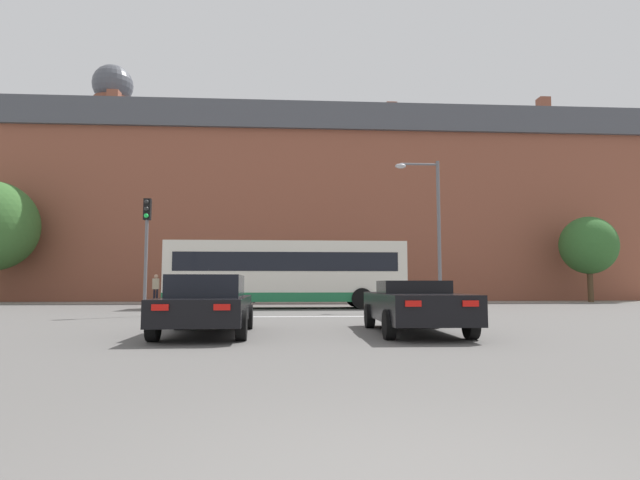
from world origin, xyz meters
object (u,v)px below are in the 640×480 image
(bus_crossing_lead, at_px, (287,273))
(pedestrian_walking_west, at_px, (253,287))
(traffic_light_far_right, at_px, (390,262))
(car_roadster_right, at_px, (414,305))
(traffic_light_near_left, at_px, (146,237))
(pedestrian_walking_east, at_px, (350,288))
(pedestrian_waiting, at_px, (156,286))
(street_lamp_junction, at_px, (431,218))
(car_saloon_left, at_px, (207,304))

(bus_crossing_lead, height_order, pedestrian_walking_west, bus_crossing_lead)
(traffic_light_far_right, bearing_deg, car_roadster_right, -99.81)
(traffic_light_far_right, bearing_deg, traffic_light_near_left, -132.78)
(pedestrian_walking_west, bearing_deg, car_roadster_right, 109.89)
(bus_crossing_lead, bearing_deg, pedestrian_walking_east, -29.26)
(pedestrian_waiting, bearing_deg, street_lamp_junction, 144.92)
(bus_crossing_lead, height_order, pedestrian_waiting, bus_crossing_lead)
(street_lamp_junction, relative_size, pedestrian_walking_east, 4.16)
(car_roadster_right, bearing_deg, traffic_light_near_left, 142.32)
(car_roadster_right, xyz_separation_m, traffic_light_far_right, (3.33, 19.28, 1.90))
(traffic_light_near_left, height_order, pedestrian_waiting, traffic_light_near_left)
(car_roadster_right, xyz_separation_m, street_lamp_junction, (3.41, 10.15, 3.53))
(bus_crossing_lead, distance_m, street_lamp_junction, 7.46)
(pedestrian_waiting, xyz_separation_m, pedestrian_walking_west, (6.24, -0.95, -0.07))
(pedestrian_walking_east, bearing_deg, pedestrian_walking_west, 44.75)
(pedestrian_waiting, bearing_deg, pedestrian_walking_west, 171.00)
(car_saloon_left, height_order, traffic_light_far_right, traffic_light_far_right)
(traffic_light_near_left, xyz_separation_m, traffic_light_far_right, (11.67, 12.61, -0.35))
(car_roadster_right, bearing_deg, bus_crossing_lead, 105.05)
(car_saloon_left, xyz_separation_m, street_lamp_junction, (8.39, 10.27, 3.48))
(pedestrian_walking_east, bearing_deg, bus_crossing_lead, 103.24)
(bus_crossing_lead, bearing_deg, car_roadster_right, -165.92)
(car_saloon_left, bearing_deg, traffic_light_near_left, 114.71)
(traffic_light_near_left, distance_m, pedestrian_waiting, 14.36)
(car_roadster_right, xyz_separation_m, bus_crossing_lead, (-3.17, 12.65, 1.07))
(traffic_light_far_right, bearing_deg, pedestrian_walking_west, 177.98)
(traffic_light_far_right, relative_size, street_lamp_junction, 0.56)
(car_saloon_left, relative_size, pedestrian_walking_east, 2.74)
(car_roadster_right, bearing_deg, pedestrian_walking_east, 88.52)
(traffic_light_far_right, bearing_deg, pedestrian_walking_east, 167.57)
(bus_crossing_lead, relative_size, street_lamp_junction, 1.69)
(car_saloon_left, relative_size, car_roadster_right, 0.95)
(traffic_light_far_right, height_order, street_lamp_junction, street_lamp_junction)
(bus_crossing_lead, height_order, pedestrian_walking_east, bus_crossing_lead)
(car_saloon_left, height_order, pedestrian_walking_east, pedestrian_walking_east)
(street_lamp_junction, relative_size, pedestrian_walking_west, 4.00)
(pedestrian_waiting, bearing_deg, car_saloon_left, 107.35)
(traffic_light_near_left, height_order, pedestrian_walking_east, traffic_light_near_left)
(car_roadster_right, height_order, bus_crossing_lead, bus_crossing_lead)
(pedestrian_walking_west, bearing_deg, traffic_light_near_left, 81.55)
(pedestrian_waiting, bearing_deg, car_roadster_right, 119.04)
(car_roadster_right, bearing_deg, pedestrian_walking_west, 106.17)
(pedestrian_walking_east, bearing_deg, traffic_light_far_right, -149.94)
(car_saloon_left, height_order, traffic_light_near_left, traffic_light_near_left)
(car_saloon_left, bearing_deg, traffic_light_far_right, 65.19)
(pedestrian_walking_west, bearing_deg, bus_crossing_lead, 111.90)
(car_roadster_right, relative_size, traffic_light_far_right, 1.25)
(traffic_light_near_left, relative_size, traffic_light_far_right, 1.15)
(car_saloon_left, xyz_separation_m, bus_crossing_lead, (1.80, 12.77, 1.03))
(traffic_light_far_right, relative_size, pedestrian_walking_east, 2.31)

